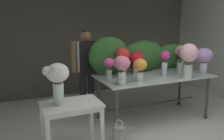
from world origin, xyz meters
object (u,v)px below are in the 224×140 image
(vase_crimson_carnations, at_px, (136,60))
(vase_scarlet_tulips, at_px, (122,60))
(vase_lilac_lilies, at_px, (204,57))
(vase_blush_roses, at_px, (189,57))
(vase_white_roses_tall, at_px, (57,79))
(side_table_white, at_px, (71,111))
(vase_magenta_dahlias, at_px, (165,61))
(vase_fuchsia_peonies, at_px, (109,67))
(display_table_glass, at_px, (153,81))
(watering_can, at_px, (119,133))
(vase_sunset_anemones, at_px, (140,67))
(vase_violet_stock, at_px, (181,58))
(vase_rosy_hydrangea, at_px, (122,67))
(vase_peach_freesia, at_px, (181,55))
(florist, at_px, (87,63))

(vase_crimson_carnations, distance_m, vase_scarlet_tulips, 0.31)
(vase_lilac_lilies, bearing_deg, vase_crimson_carnations, 160.72)
(vase_blush_roses, height_order, vase_white_roses_tall, vase_blush_roses)
(vase_crimson_carnations, bearing_deg, side_table_white, -149.89)
(vase_magenta_dahlias, height_order, vase_fuchsia_peonies, vase_magenta_dahlias)
(display_table_glass, bearing_deg, vase_fuchsia_peonies, -177.51)
(vase_lilac_lilies, height_order, vase_blush_roses, vase_blush_roses)
(side_table_white, height_order, watering_can, side_table_white)
(vase_sunset_anemones, relative_size, watering_can, 1.04)
(watering_can, bearing_deg, vase_crimson_carnations, 46.87)
(side_table_white, relative_size, vase_violet_stock, 1.64)
(side_table_white, height_order, vase_sunset_anemones, vase_sunset_anemones)
(display_table_glass, height_order, vase_sunset_anemones, vase_sunset_anemones)
(vase_sunset_anemones, height_order, watering_can, vase_sunset_anemones)
(vase_crimson_carnations, height_order, vase_rosy_hydrangea, vase_rosy_hydrangea)
(watering_can, bearing_deg, vase_white_roses_tall, -172.97)
(vase_lilac_lilies, xyz_separation_m, vase_fuchsia_peonies, (-1.73, 0.20, -0.07))
(vase_peach_freesia, xyz_separation_m, watering_can, (-1.60, -0.71, -0.95))
(florist, bearing_deg, vase_lilac_lilies, -29.16)
(vase_magenta_dahlias, bearing_deg, vase_sunset_anemones, -164.07)
(florist, bearing_deg, vase_magenta_dahlias, -38.98)
(florist, bearing_deg, vase_violet_stock, -30.12)
(vase_lilac_lilies, relative_size, watering_can, 1.30)
(vase_violet_stock, distance_m, vase_blush_roses, 0.36)
(vase_magenta_dahlias, bearing_deg, display_table_glass, 142.72)
(florist, distance_m, vase_peach_freesia, 1.77)
(side_table_white, xyz_separation_m, vase_white_roses_tall, (-0.16, 0.00, 0.44))
(vase_blush_roses, bearing_deg, vase_magenta_dahlias, 130.87)
(vase_peach_freesia, height_order, vase_blush_roses, vase_blush_roses)
(vase_fuchsia_peonies, distance_m, vase_blush_roses, 1.31)
(vase_magenta_dahlias, bearing_deg, vase_blush_roses, -49.13)
(vase_violet_stock, xyz_separation_m, watering_can, (-1.41, -0.46, -0.94))
(vase_white_roses_tall, bearing_deg, watering_can, 7.03)
(side_table_white, bearing_deg, vase_blush_roses, 6.78)
(vase_sunset_anemones, height_order, vase_magenta_dahlias, vase_magenta_dahlias)
(vase_crimson_carnations, xyz_separation_m, vase_violet_stock, (0.77, -0.22, 0.01))
(vase_lilac_lilies, bearing_deg, vase_white_roses_tall, -171.37)
(vase_sunset_anemones, xyz_separation_m, vase_scarlet_tulips, (-0.13, 0.37, 0.07))
(vase_violet_stock, height_order, vase_rosy_hydrangea, vase_violet_stock)
(vase_rosy_hydrangea, xyz_separation_m, vase_fuchsia_peonies, (-0.08, 0.30, -0.06))
(vase_violet_stock, bearing_deg, watering_can, -161.79)
(vase_violet_stock, height_order, vase_white_roses_tall, vase_white_roses_tall)
(display_table_glass, distance_m, vase_sunset_anemones, 0.61)
(vase_lilac_lilies, bearing_deg, vase_magenta_dahlias, 169.90)
(watering_can, bearing_deg, vase_blush_roses, 5.79)
(side_table_white, bearing_deg, vase_scarlet_tulips, 34.64)
(vase_fuchsia_peonies, xyz_separation_m, vase_blush_roses, (1.25, -0.36, 0.14))
(vase_violet_stock, relative_size, vase_scarlet_tulips, 0.93)
(vase_peach_freesia, relative_size, vase_rosy_hydrangea, 1.06)
(vase_violet_stock, height_order, vase_blush_roses, vase_blush_roses)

